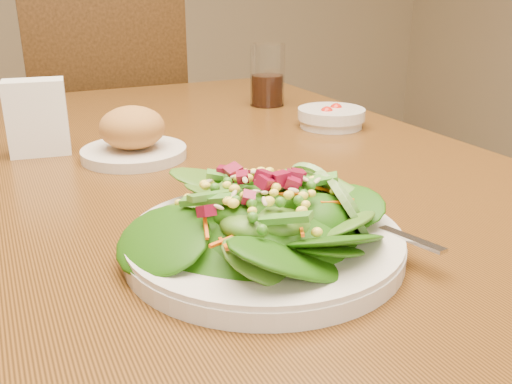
% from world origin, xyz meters
% --- Properties ---
extents(dining_table, '(0.90, 1.40, 0.75)m').
position_xyz_m(dining_table, '(0.00, 0.00, 0.65)').
color(dining_table, brown).
rests_on(dining_table, ground_plane).
extents(chair_far, '(0.48, 0.49, 1.00)m').
position_xyz_m(chair_far, '(0.01, 0.93, 0.53)').
color(chair_far, '#46290F').
rests_on(chair_far, ground_plane).
extents(salad_plate, '(0.30, 0.30, 0.09)m').
position_xyz_m(salad_plate, '(-0.06, -0.35, 0.78)').
color(salad_plate, silver).
rests_on(salad_plate, dining_table).
extents(bread_plate, '(0.17, 0.17, 0.09)m').
position_xyz_m(bread_plate, '(-0.11, 0.06, 0.79)').
color(bread_plate, silver).
rests_on(bread_plate, dining_table).
extents(tomato_bowl, '(0.13, 0.13, 0.04)m').
position_xyz_m(tomato_bowl, '(0.29, 0.10, 0.77)').
color(tomato_bowl, silver).
rests_on(tomato_bowl, dining_table).
extents(drinking_glass, '(0.08, 0.08, 0.14)m').
position_xyz_m(drinking_glass, '(0.27, 0.34, 0.81)').
color(drinking_glass, silver).
rests_on(drinking_glass, dining_table).
extents(napkin_holder, '(0.10, 0.07, 0.12)m').
position_xyz_m(napkin_holder, '(-0.25, 0.15, 0.82)').
color(napkin_holder, white).
rests_on(napkin_holder, dining_table).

